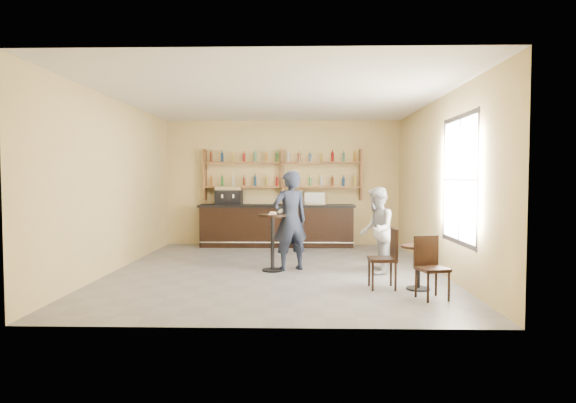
{
  "coord_description": "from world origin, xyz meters",
  "views": [
    {
      "loc": [
        0.44,
        -8.95,
        1.73
      ],
      "look_at": [
        0.2,
        0.8,
        1.25
      ],
      "focal_mm": 30.0,
      "sensor_mm": 36.0,
      "label": 1
    }
  ],
  "objects_px": {
    "espresso_machine": "(229,195)",
    "pedestal_table": "(273,243)",
    "man_main": "(290,220)",
    "cafe_table": "(418,267)",
    "pastry_case": "(315,198)",
    "chair_west": "(382,258)",
    "patron_second": "(377,230)",
    "chair_south": "(432,268)",
    "bar_counter": "(277,225)"
  },
  "relations": [
    {
      "from": "espresso_machine",
      "to": "pedestal_table",
      "type": "xyz_separation_m",
      "value": [
        1.29,
        -3.24,
        -0.76
      ]
    },
    {
      "from": "pastry_case",
      "to": "man_main",
      "type": "height_order",
      "value": "man_main"
    },
    {
      "from": "man_main",
      "to": "chair_west",
      "type": "distance_m",
      "value": 2.14
    },
    {
      "from": "cafe_table",
      "to": "patron_second",
      "type": "bearing_deg",
      "value": 109.59
    },
    {
      "from": "bar_counter",
      "to": "pastry_case",
      "type": "xyz_separation_m",
      "value": [
        0.95,
        0.0,
        0.68
      ]
    },
    {
      "from": "pastry_case",
      "to": "pedestal_table",
      "type": "xyz_separation_m",
      "value": [
        -0.88,
        -3.24,
        -0.68
      ]
    },
    {
      "from": "pedestal_table",
      "to": "man_main",
      "type": "bearing_deg",
      "value": 16.62
    },
    {
      "from": "chair_south",
      "to": "patron_second",
      "type": "bearing_deg",
      "value": 88.89
    },
    {
      "from": "pastry_case",
      "to": "man_main",
      "type": "bearing_deg",
      "value": -105.06
    },
    {
      "from": "bar_counter",
      "to": "man_main",
      "type": "distance_m",
      "value": 3.2
    },
    {
      "from": "bar_counter",
      "to": "man_main",
      "type": "relative_size",
      "value": 2.09
    },
    {
      "from": "pedestal_table",
      "to": "patron_second",
      "type": "xyz_separation_m",
      "value": [
        1.9,
        -0.18,
        0.25
      ]
    },
    {
      "from": "pastry_case",
      "to": "patron_second",
      "type": "xyz_separation_m",
      "value": [
        1.02,
        -3.42,
        -0.43
      ]
    },
    {
      "from": "cafe_table",
      "to": "espresso_machine",
      "type": "bearing_deg",
      "value": 127.8
    },
    {
      "from": "cafe_table",
      "to": "chair_south",
      "type": "distance_m",
      "value": 0.61
    },
    {
      "from": "pedestal_table",
      "to": "cafe_table",
      "type": "distance_m",
      "value": 2.75
    },
    {
      "from": "bar_counter",
      "to": "pedestal_table",
      "type": "bearing_deg",
      "value": -88.7
    },
    {
      "from": "espresso_machine",
      "to": "man_main",
      "type": "bearing_deg",
      "value": -58.3
    },
    {
      "from": "patron_second",
      "to": "bar_counter",
      "type": "bearing_deg",
      "value": -139.67
    },
    {
      "from": "espresso_machine",
      "to": "pastry_case",
      "type": "distance_m",
      "value": 2.17
    },
    {
      "from": "espresso_machine",
      "to": "cafe_table",
      "type": "xyz_separation_m",
      "value": [
        3.63,
        -4.68,
        -0.94
      ]
    },
    {
      "from": "cafe_table",
      "to": "man_main",
      "type": "bearing_deg",
      "value": 142.81
    },
    {
      "from": "cafe_table",
      "to": "chair_south",
      "type": "relative_size",
      "value": 0.78
    },
    {
      "from": "man_main",
      "to": "chair_west",
      "type": "relative_size",
      "value": 1.97
    },
    {
      "from": "pastry_case",
      "to": "patron_second",
      "type": "height_order",
      "value": "patron_second"
    },
    {
      "from": "bar_counter",
      "to": "cafe_table",
      "type": "height_order",
      "value": "bar_counter"
    },
    {
      "from": "bar_counter",
      "to": "espresso_machine",
      "type": "relative_size",
      "value": 6.06
    },
    {
      "from": "pedestal_table",
      "to": "pastry_case",
      "type": "bearing_deg",
      "value": 74.83
    },
    {
      "from": "pastry_case",
      "to": "man_main",
      "type": "distance_m",
      "value": 3.21
    },
    {
      "from": "pedestal_table",
      "to": "man_main",
      "type": "distance_m",
      "value": 0.53
    },
    {
      "from": "cafe_table",
      "to": "patron_second",
      "type": "relative_size",
      "value": 0.44
    },
    {
      "from": "cafe_table",
      "to": "pastry_case",
      "type": "bearing_deg",
      "value": 107.38
    },
    {
      "from": "pastry_case",
      "to": "cafe_table",
      "type": "xyz_separation_m",
      "value": [
        1.46,
        -4.68,
        -0.87
      ]
    },
    {
      "from": "pedestal_table",
      "to": "man_main",
      "type": "height_order",
      "value": "man_main"
    },
    {
      "from": "man_main",
      "to": "cafe_table",
      "type": "bearing_deg",
      "value": 118.99
    },
    {
      "from": "patron_second",
      "to": "chair_south",
      "type": "bearing_deg",
      "value": 25.38
    },
    {
      "from": "chair_south",
      "to": "patron_second",
      "type": "relative_size",
      "value": 0.57
    },
    {
      "from": "espresso_machine",
      "to": "man_main",
      "type": "xyz_separation_m",
      "value": [
        1.61,
        -3.15,
        -0.35
      ]
    },
    {
      "from": "pastry_case",
      "to": "chair_south",
      "type": "relative_size",
      "value": 0.58
    },
    {
      "from": "pastry_case",
      "to": "chair_south",
      "type": "xyz_separation_m",
      "value": [
        1.51,
        -5.28,
        -0.77
      ]
    },
    {
      "from": "pastry_case",
      "to": "chair_west",
      "type": "relative_size",
      "value": 0.55
    },
    {
      "from": "man_main",
      "to": "patron_second",
      "type": "distance_m",
      "value": 1.6
    },
    {
      "from": "bar_counter",
      "to": "chair_south",
      "type": "distance_m",
      "value": 5.83
    },
    {
      "from": "espresso_machine",
      "to": "chair_south",
      "type": "height_order",
      "value": "espresso_machine"
    },
    {
      "from": "pedestal_table",
      "to": "chair_west",
      "type": "distance_m",
      "value": 2.27
    },
    {
      "from": "pastry_case",
      "to": "espresso_machine",
      "type": "bearing_deg",
      "value": 174.94
    },
    {
      "from": "man_main",
      "to": "patron_second",
      "type": "relative_size",
      "value": 1.19
    },
    {
      "from": "man_main",
      "to": "espresso_machine",
      "type": "bearing_deg",
      "value": -86.72
    },
    {
      "from": "bar_counter",
      "to": "chair_west",
      "type": "distance_m",
      "value": 4.99
    },
    {
      "from": "pastry_case",
      "to": "cafe_table",
      "type": "height_order",
      "value": "pastry_case"
    }
  ]
}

